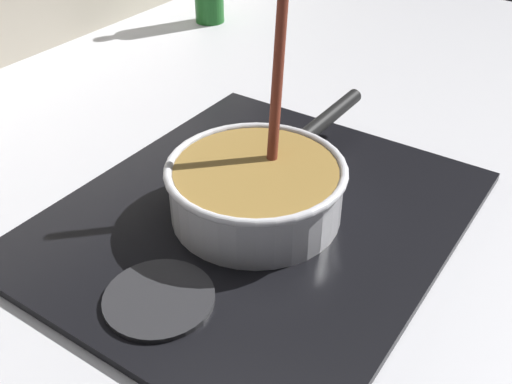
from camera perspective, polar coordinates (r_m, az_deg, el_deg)
The scene contains 5 objects.
ground at distance 0.75m, azimuth 2.21°, elevation -7.97°, with size 2.40×1.60×0.04m, color #B7B7BC.
hob_plate at distance 0.80m, azimuth 0.00°, elevation -2.43°, with size 0.56×0.48×0.01m, color black.
burner_ring at distance 0.79m, azimuth 0.00°, elevation -1.85°, with size 0.18×0.18×0.01m, color #592D0C.
spare_burner at distance 0.68m, azimuth -9.16°, elevation -9.91°, with size 0.12×0.12×0.01m, color #262628.
cooking_pan at distance 0.77m, azimuth 0.11°, elevation 0.47°, with size 0.40×0.23×0.32m.
Camera 1 is at (-0.47, -0.28, 0.49)m, focal length 42.28 mm.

